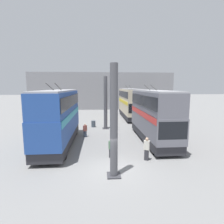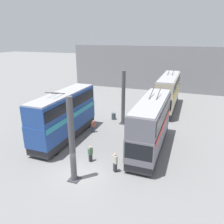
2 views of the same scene
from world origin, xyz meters
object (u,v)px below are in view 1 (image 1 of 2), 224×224
Objects in this scene: bus_left_near at (153,113)px; bus_right_near at (59,114)px; person_aisle_foreground at (111,147)px; oil_drum at (93,124)px; person_by_left_row at (147,148)px; bus_left_far at (130,101)px; person_by_right_row at (85,130)px.

bus_right_near reaches higher than bus_left_near.
person_aisle_foreground is 11.09m from oil_drum.
person_by_left_row reaches higher than person_aisle_foreground.
person_aisle_foreground is at bearing 165.52° from bus_left_far.
bus_left_far is 7.38× the size of person_by_right_row.
bus_left_far reaches higher than bus_left_near.
person_by_left_row is at bearing 17.02° from person_aisle_foreground.
bus_left_near is at bearing 8.83° from person_by_left_row.
bus_left_near is 6.55× the size of person_by_right_row.
person_by_left_row is (-4.13, -7.43, -2.06)m from bus_right_near.
bus_left_near is at bearing -136.63° from oil_drum.
person_by_right_row is 5.00m from oil_drum.
bus_right_near is at bearing 176.82° from person_aisle_foreground.
person_by_left_row is at bearing -119.10° from bus_right_near.
person_by_right_row is (1.85, 7.19, -2.19)m from bus_left_near.
oil_drum is at bearing 131.40° from person_aisle_foreground.
bus_left_near is at bearing -85.26° from bus_right_near.
person_by_left_row is 8.53m from person_by_right_row.
person_by_left_row is (-4.92, 1.98, -2.02)m from bus_left_near.
person_aisle_foreground is at bearing -29.74° from person_by_right_row.
person_by_right_row is at bearing 149.23° from bus_left_far.
person_aisle_foreground is (-3.39, -4.74, -2.19)m from bus_right_near.
person_by_left_row is 2.01× the size of oil_drum.
person_by_right_row is at bearing 68.38° from person_by_left_row.
bus_left_near is 9.66m from oil_drum.
bus_left_near is 9.45m from bus_right_near.
person_aisle_foreground is (-18.09, 4.67, -2.20)m from bus_left_far.
oil_drum is (6.78, 6.40, -2.54)m from bus_left_near.
bus_left_near reaches higher than person_by_left_row.
person_by_right_row is at bearing 145.08° from person_aisle_foreground.
bus_left_near is at bearing 180.00° from bus_left_far.
bus_left_near is at bearing 23.18° from person_by_right_row.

